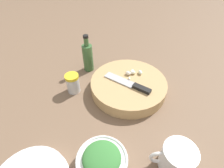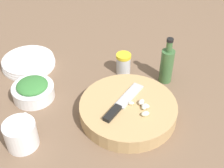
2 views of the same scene
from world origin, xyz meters
The scene contains 9 objects.
ground_plane centered at (0.00, 0.00, 0.00)m, with size 5.00×5.00×0.00m, color brown.
cutting_board centered at (0.06, -0.09, 0.02)m, with size 0.30×0.30×0.05m.
chef_knife centered at (0.03, -0.10, 0.05)m, with size 0.13×0.18×0.01m.
garlic_cloves centered at (0.10, -0.11, 0.06)m, with size 0.07×0.07×0.02m.
herb_bowl centered at (-0.26, -0.01, 0.03)m, with size 0.14×0.14×0.07m.
spice_jar centered at (0.04, 0.13, 0.04)m, with size 0.05×0.05×0.08m.
coffee_mug centered at (-0.24, -0.21, 0.04)m, with size 0.09×0.12×0.08m.
plate_stack centered at (-0.32, 0.16, 0.01)m, with size 0.20×0.20×0.03m.
oil_bottle centered at (0.19, 0.09, 0.07)m, with size 0.05×0.05×0.17m.
Camera 2 is at (0.02, -0.78, 0.70)m, focal length 50.00 mm.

